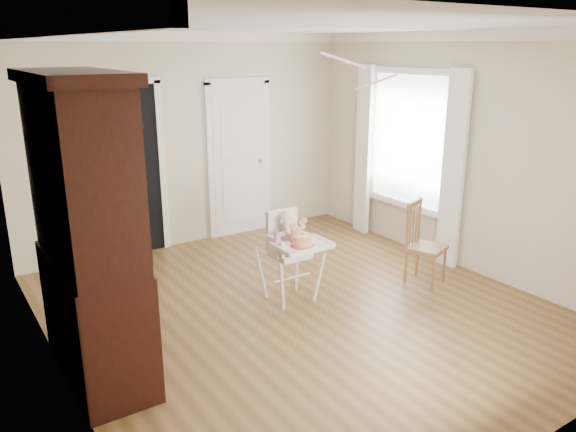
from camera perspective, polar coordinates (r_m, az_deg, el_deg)
floor at (r=5.71m, az=1.30°, el=-9.42°), size 5.00×5.00×0.00m
ceiling at (r=5.12m, az=1.50°, el=18.79°), size 5.00×5.00×0.00m
wall_back at (r=7.40m, az=-9.90°, el=7.46°), size 4.50×0.00×4.50m
wall_left at (r=4.40m, az=-23.33°, el=-0.06°), size 0.00×5.00×5.00m
wall_right at (r=6.78m, az=17.25°, el=6.10°), size 0.00×5.00×5.00m
crown_molding at (r=5.12m, az=1.50°, el=18.11°), size 4.50×5.00×0.12m
doorway at (r=7.12m, az=-16.38°, el=4.68°), size 1.06×0.05×2.22m
closet_door at (r=7.74m, az=-4.95°, el=5.61°), size 0.96×0.09×2.13m
window_right at (r=7.26m, az=11.96°, el=6.65°), size 0.13×1.84×2.30m
high_chair at (r=5.69m, az=0.24°, el=-3.06°), size 0.56×0.68×0.96m
baby at (r=5.66m, az=0.12°, el=-1.69°), size 0.27×0.21×0.42m
cake at (r=5.43m, az=1.46°, el=-2.60°), size 0.23×0.23×0.11m
sippy_cup at (r=5.48m, az=-1.10°, el=-2.24°), size 0.07×0.07×0.16m
china_cabinet at (r=4.45m, az=-19.63°, el=-1.70°), size 0.63×1.40×2.37m
dining_chair at (r=6.36m, az=13.65°, el=-2.92°), size 0.48×0.48×0.92m
streamer at (r=5.54m, az=5.59°, el=15.48°), size 0.22×0.46×0.15m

